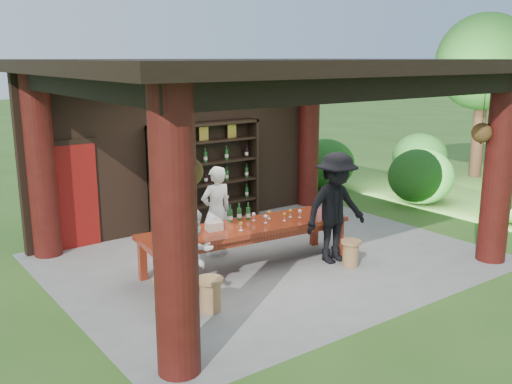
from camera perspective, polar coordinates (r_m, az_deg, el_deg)
ground at (r=10.35m, az=1.32°, el=-6.62°), size 90.00×90.00×0.00m
pavilion at (r=10.16m, az=-0.15°, el=5.41°), size 7.50×6.00×3.60m
wine_shelf at (r=12.10m, az=-5.05°, el=1.75°), size 2.52×0.38×2.22m
tasting_table at (r=9.72m, az=-0.99°, el=-3.99°), size 3.76×1.29×0.75m
stool_near_left at (r=8.24m, az=-4.58°, el=-10.08°), size 0.38×0.38×0.49m
stool_near_right at (r=10.03m, az=9.44°, el=-5.99°), size 0.35×0.35×0.46m
stool_far_left at (r=8.24m, az=-8.87°, el=-10.10°), size 0.40×0.40×0.52m
host at (r=10.29m, az=-3.99°, el=-1.94°), size 0.62×0.42×1.65m
guest_woman at (r=8.37m, az=-6.11°, el=-6.39°), size 0.82×0.71×1.43m
guest_man at (r=10.01m, az=7.97°, el=-1.59°), size 1.30×0.78×1.95m
table_bottles at (r=9.93m, az=-1.69°, el=-2.01°), size 0.42×0.15×0.31m
table_glasses at (r=9.92m, az=1.65°, el=-2.51°), size 1.36×0.41×0.15m
napkin_basket at (r=9.43m, az=-4.21°, el=-3.42°), size 0.28×0.20×0.14m
shrubs at (r=12.32m, az=7.10°, el=-0.78°), size 16.20×8.47×1.36m
trees at (r=12.79m, az=9.89°, el=12.40°), size 21.85×12.19×4.80m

